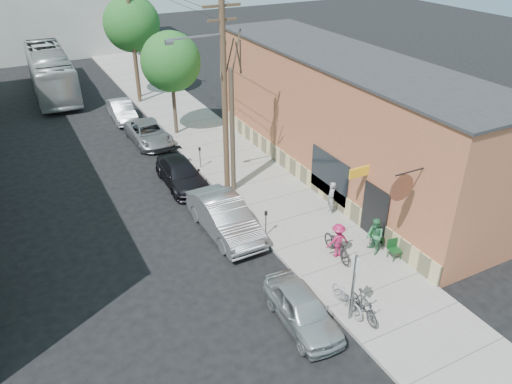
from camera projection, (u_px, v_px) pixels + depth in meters
name	position (u px, v px, depth m)	size (l,w,h in m)	color
ground	(233.00, 267.00, 20.70)	(120.00, 120.00, 0.00)	black
sidewalk	(219.00, 149.00, 30.90)	(4.50, 58.00, 0.15)	gray
cafe_building	(344.00, 118.00, 26.60)	(6.60, 20.20, 6.61)	#A35A3C
sign_post	(354.00, 282.00, 17.04)	(0.07, 0.45, 2.80)	slate
parking_meter_near	(266.00, 219.00, 22.11)	(0.14, 0.14, 1.24)	slate
parking_meter_far	(200.00, 154.00, 28.14)	(0.14, 0.14, 1.24)	slate
utility_pole_near	(223.00, 94.00, 23.54)	(3.57, 0.28, 10.00)	#503A28
utility_pole_far	(132.00, 32.00, 36.12)	(1.80, 0.28, 10.00)	#503A28
tree_bare	(232.00, 133.00, 24.68)	(0.24, 0.24, 6.44)	#44392C
tree_leafy_mid	(171.00, 62.00, 30.80)	(3.72, 3.72, 6.57)	#44392C
tree_leafy_far	(132.00, 24.00, 36.98)	(4.17, 4.17, 7.67)	#44392C
patio_chair_a	(395.00, 250.00, 20.76)	(0.50, 0.50, 0.88)	#103B18
patio_chair_b	(377.00, 237.00, 21.56)	(0.50, 0.50, 0.88)	#103B18
patron_grey	(331.00, 198.00, 23.81)	(0.60, 0.39, 1.64)	gray
patron_green	(375.00, 236.00, 20.97)	(0.80, 0.62, 1.65)	#2D7045
cyclist	(338.00, 240.00, 20.78)	(1.00, 0.58, 1.55)	#A01747
cyclist_bike	(337.00, 245.00, 20.90)	(0.71, 2.05, 1.08)	black
parked_bike_a	(364.00, 306.00, 17.70)	(0.48, 1.71, 1.03)	black
parked_bike_b	(347.00, 298.00, 18.09)	(0.65, 1.87, 0.98)	gray
car_0	(302.00, 309.00, 17.55)	(1.57, 3.91, 1.33)	#ACB2B4
car_1	(225.00, 217.00, 22.56)	(1.76, 5.06, 1.67)	gray
car_2	(181.00, 174.00, 26.70)	(1.86, 4.59, 1.33)	black
car_3	(149.00, 133.00, 31.70)	(2.14, 4.63, 1.29)	gray
car_4	(122.00, 111.00, 35.26)	(1.42, 4.08, 1.35)	#B0B1B8
bus	(51.00, 72.00, 40.16)	(2.88, 12.32, 3.43)	silver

